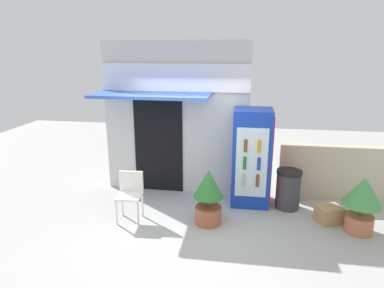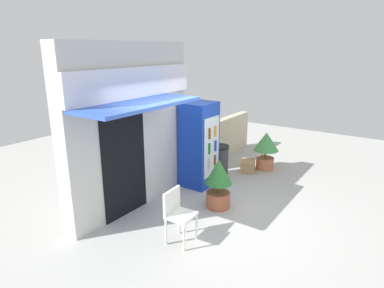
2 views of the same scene
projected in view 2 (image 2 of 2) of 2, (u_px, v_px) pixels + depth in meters
ground at (211, 217)px, 6.27m from camera, size 16.00×16.00×0.00m
storefront_building at (130, 126)px, 6.33m from camera, size 3.08×1.27×3.22m
drink_cooler at (199, 145)px, 7.53m from camera, size 0.76×0.72×1.94m
plastic_chair at (177, 211)px, 5.38m from camera, size 0.47×0.43×0.90m
potted_plant_near_shop at (219, 181)px, 6.53m from camera, size 0.53×0.53×1.01m
potted_plant_curbside at (266, 147)px, 8.61m from camera, size 0.65×0.65×1.00m
trash_bin at (219, 161)px, 8.21m from camera, size 0.49×0.49×0.78m
stone_boundary_wall at (222, 139)px, 9.53m from camera, size 2.86×0.22×1.14m
cardboard_box at (248, 166)px, 8.57m from camera, size 0.52×0.47×0.30m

